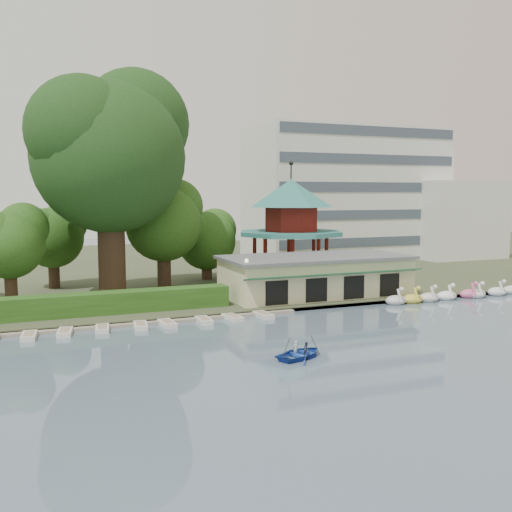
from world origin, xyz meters
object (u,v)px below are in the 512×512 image
pavilion (291,219)px  rowboat_with_passengers (301,350)px  dock (93,326)px  boathouse (316,275)px  big_tree (110,145)px

pavilion → rowboat_with_passengers: (-12.58, -28.11, -6.97)m
dock → boathouse: 22.62m
dock → pavilion: bearing=31.7°
dock → big_tree: bearing=73.8°
big_tree → rowboat_with_passengers: size_ratio=3.73×
big_tree → rowboat_with_passengers: big_tree is taller
rowboat_with_passengers → boathouse: bearing=59.7°
boathouse → big_tree: big_tree is taller
boathouse → pavilion: (2.00, 10.03, 5.11)m
dock → boathouse: boathouse is taller
boathouse → dock: bearing=-167.8°
dock → pavilion: pavilion is taller
dock → rowboat_with_passengers: 17.54m
boathouse → rowboat_with_passengers: boathouse is taller
dock → pavilion: 29.14m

